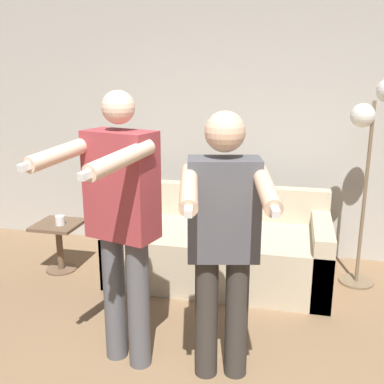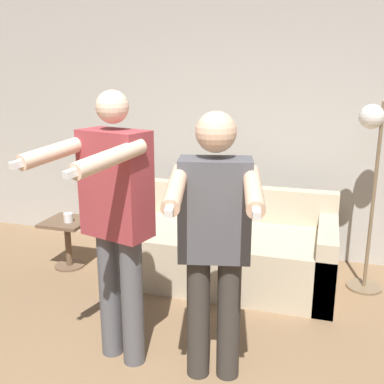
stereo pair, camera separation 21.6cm
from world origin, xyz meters
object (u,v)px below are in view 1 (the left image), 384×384
at_px(person_right, 223,233).
at_px(cat, 212,176).
at_px(couch, 220,249).
at_px(cup, 60,220).
at_px(person_left, 121,216).
at_px(side_table, 59,237).
at_px(floor_lamp, 373,129).

relative_size(person_right, cat, 3.30).
distance_m(couch, cat, 0.71).
relative_size(couch, cup, 22.30).
bearing_deg(person_left, side_table, 149.04).
bearing_deg(couch, cat, 112.19).
height_order(couch, floor_lamp, floor_lamp).
bearing_deg(person_right, floor_lamp, 44.44).
height_order(couch, person_right, person_right).
bearing_deg(side_table, person_right, -34.09).
xyz_separation_m(person_left, person_right, (0.62, -0.00, -0.06)).
xyz_separation_m(person_left, side_table, (-1.11, 1.17, -0.66)).
relative_size(cat, side_table, 1.05).
height_order(cat, side_table, cat).
xyz_separation_m(couch, floor_lamp, (1.22, 0.16, 1.10)).
height_order(person_left, side_table, person_left).
bearing_deg(cup, side_table, 142.60).
distance_m(couch, person_right, 1.53).
height_order(person_left, floor_lamp, floor_lamp).
height_order(person_left, cat, person_left).
bearing_deg(couch, person_right, -80.03).
bearing_deg(couch, cup, -171.26).
relative_size(cat, floor_lamp, 0.28).
height_order(person_right, cat, person_right).
height_order(floor_lamp, side_table, floor_lamp).
xyz_separation_m(couch, cup, (-1.45, -0.22, 0.24)).
distance_m(couch, floor_lamp, 1.65).
xyz_separation_m(couch, person_right, (0.24, -1.36, 0.66)).
relative_size(floor_lamp, cup, 20.79).
bearing_deg(person_left, floor_lamp, 59.05).
bearing_deg(person_right, side_table, 133.18).
relative_size(floor_lamp, side_table, 3.80).
distance_m(person_right, cup, 2.08).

